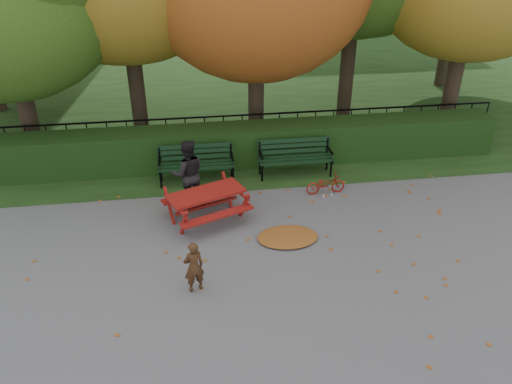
{
  "coord_description": "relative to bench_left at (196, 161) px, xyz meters",
  "views": [
    {
      "loc": [
        -1.39,
        -7.07,
        5.74
      ],
      "look_at": [
        -0.22,
        1.18,
        1.0
      ],
      "focal_mm": 35.0,
      "sensor_mm": 36.0,
      "label": 1
    }
  ],
  "objects": [
    {
      "name": "grass_strip",
      "position": [
        1.3,
        10.3,
        -0.51
      ],
      "size": [
        90.0,
        90.0,
        0.0
      ],
      "primitive_type": "plane",
      "color": "black",
      "rests_on": "ground"
    },
    {
      "name": "bicycle",
      "position": [
        2.91,
        -1.06,
        -0.28
      ],
      "size": [
        0.92,
        0.36,
        0.48
      ],
      "primitive_type": "imported",
      "rotation": [
        0.0,
        0.0,
        1.62
      ],
      "color": "#9A150E",
      "rests_on": "ground"
    },
    {
      "name": "leaf_scatter",
      "position": [
        1.3,
        -3.4,
        -0.51
      ],
      "size": [
        9.0,
        5.7,
        0.01
      ],
      "primitive_type": null,
      "color": "brown",
      "rests_on": "ground"
    },
    {
      "name": "iron_fence",
      "position": [
        1.3,
        1.6,
        0.02
      ],
      "size": [
        14.0,
        0.04,
        1.02
      ],
      "color": "black",
      "rests_on": "ground"
    },
    {
      "name": "leaf_pile",
      "position": [
        1.69,
        -2.74,
        -0.48
      ],
      "size": [
        1.44,
        1.23,
        0.08
      ],
      "primitive_type": "ellipsoid",
      "rotation": [
        0.0,
        0.0,
        -0.36
      ],
      "color": "brown",
      "rests_on": "ground"
    },
    {
      "name": "bench_right",
      "position": [
        2.4,
        0.0,
        0.0
      ],
      "size": [
        1.8,
        0.57,
        0.88
      ],
      "color": "black",
      "rests_on": "ground"
    },
    {
      "name": "picnic_table",
      "position": [
        0.14,
        -1.81,
        0.0
      ],
      "size": [
        1.92,
        1.75,
        0.76
      ],
      "rotation": [
        0.0,
        0.0,
        0.38
      ],
      "color": "maroon",
      "rests_on": "ground"
    },
    {
      "name": "bench_left",
      "position": [
        0.0,
        0.0,
        0.0
      ],
      "size": [
        1.8,
        0.57,
        0.88
      ],
      "color": "black",
      "rests_on": "ground"
    },
    {
      "name": "child",
      "position": [
        -0.19,
        -4.01,
        -0.03
      ],
      "size": [
        0.41,
        0.34,
        0.98
      ],
      "primitive_type": "imported",
      "rotation": [
        0.0,
        0.0,
        3.47
      ],
      "color": "#3E2514",
      "rests_on": "ground"
    },
    {
      "name": "adult",
      "position": [
        -0.2,
        -1.12,
        0.25
      ],
      "size": [
        0.81,
        0.67,
        1.54
      ],
      "primitive_type": "imported",
      "rotation": [
        0.0,
        0.0,
        3.26
      ],
      "color": "black",
      "rests_on": "ground"
    },
    {
      "name": "ground",
      "position": [
        1.3,
        -3.7,
        -0.52
      ],
      "size": [
        90.0,
        90.0,
        0.0
      ],
      "primitive_type": "plane",
      "color": "slate",
      "rests_on": "ground"
    },
    {
      "name": "hedge",
      "position": [
        1.3,
        0.8,
        -0.02
      ],
      "size": [
        13.0,
        0.9,
        1.0
      ],
      "primitive_type": "cube",
      "color": "black",
      "rests_on": "ground"
    }
  ]
}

